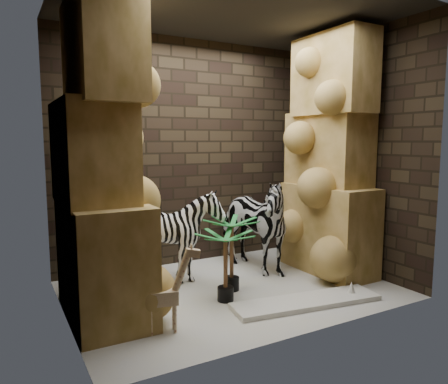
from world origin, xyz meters
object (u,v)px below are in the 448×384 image
zebra_right (249,216)px  surfboard (307,302)px  palm_back (226,266)px  zebra_left (176,240)px  palm_front (232,254)px  giraffe_toy (162,288)px

zebra_right → surfboard: bearing=-102.1°
palm_back → surfboard: palm_back is taller
zebra_left → palm_front: zebra_left is taller
palm_front → surfboard: bearing=-56.8°
zebra_right → zebra_left: size_ratio=1.27×
palm_front → zebra_left: bearing=126.5°
palm_front → zebra_right: bearing=42.9°
palm_back → palm_front: bearing=48.6°
palm_front → surfboard: palm_front is taller
zebra_left → palm_back: (0.22, -0.82, -0.13)m
zebra_right → giraffe_toy: size_ratio=1.79×
giraffe_toy → palm_back: giraffe_toy is taller
zebra_right → surfboard: zebra_right is taller
giraffe_toy → palm_front: 1.21m
zebra_left → surfboard: 1.65m
surfboard → palm_front: bearing=131.5°
zebra_right → giraffe_toy: bearing=-153.1°
palm_front → surfboard: 0.95m
zebra_left → palm_front: 0.73m
zebra_right → surfboard: (-0.08, -1.24, -0.68)m
zebra_left → giraffe_toy: zebra_left is taller
zebra_left → palm_back: 0.86m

